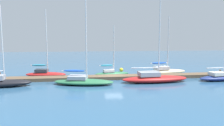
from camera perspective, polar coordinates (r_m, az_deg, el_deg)
name	(u,v)px	position (r m, az deg, el deg)	size (l,w,h in m)	color
ground_plane	(114,79)	(29.74, 0.48, -4.29)	(120.00, 120.00, 0.00)	#2D567A
dock_pier	(114,77)	(29.70, 0.48, -3.86)	(31.95, 2.03, 0.45)	brown
dock_piling_near_end	(0,76)	(32.42, -28.23, -3.16)	(0.28, 0.28, 1.13)	brown
dock_piling_far_end	(220,73)	(34.53, 27.28, -2.54)	(0.28, 0.28, 1.13)	brown
sailboat_0	(1,82)	(28.02, -28.00, -4.60)	(6.88, 2.44, 9.49)	black
sailboat_1	(45,73)	(32.60, -17.71, -2.64)	(6.05, 2.30, 9.84)	#B21E1E
sailboat_2	(83,80)	(26.20, -7.92, -4.72)	(7.73, 3.78, 11.32)	#2D7047
sailboat_3	(112,73)	(31.99, -0.14, -2.61)	(5.43, 2.13, 7.60)	#2D7047
sailboat_4	(154,78)	(27.89, 11.47, -3.95)	(8.90, 2.84, 11.96)	#B21E1E
sailboat_5	(165,71)	(34.09, 14.15, -2.09)	(7.36, 3.15, 8.97)	beige
sailboat_6	(221,77)	(32.22, 27.56, -3.33)	(7.05, 2.89, 8.43)	navy
mooring_buoy_yellow	(121,70)	(35.90, 2.55, -1.84)	(0.64, 0.64, 0.64)	yellow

